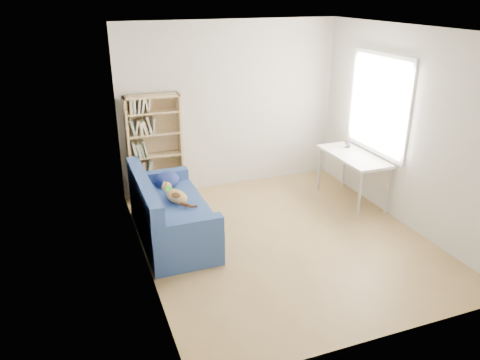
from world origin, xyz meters
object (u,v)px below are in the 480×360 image
(desk, at_px, (353,159))
(pen_cup, at_px, (348,143))
(sofa, at_px, (169,215))
(bookshelf, at_px, (155,152))

(desk, distance_m, pen_cup, 0.38)
(sofa, xyz_separation_m, pen_cup, (2.91, 0.47, 0.49))
(bookshelf, relative_size, pen_cup, 9.65)
(bookshelf, distance_m, desk, 2.95)
(bookshelf, bearing_deg, sofa, -94.40)
(sofa, height_order, bookshelf, bookshelf)
(bookshelf, distance_m, pen_cup, 2.93)
(pen_cup, bearing_deg, sofa, -170.76)
(desk, bearing_deg, sofa, -177.19)
(bookshelf, height_order, pen_cup, bookshelf)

